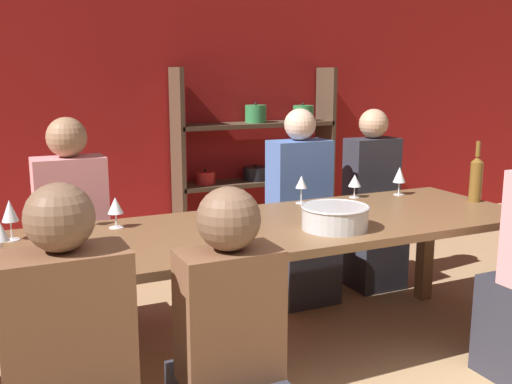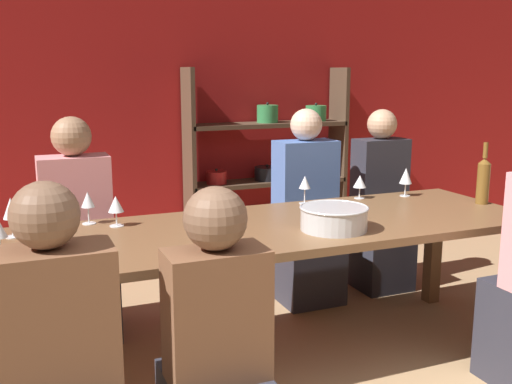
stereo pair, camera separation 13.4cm
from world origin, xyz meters
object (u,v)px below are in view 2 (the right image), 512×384
at_px(wine_glass_white_b, 305,184).
at_px(person_near_a, 218,375).
at_px(wine_glass_white_a, 406,177).
at_px(shelf_unit, 270,171).
at_px(mixing_bowl, 334,217).
at_px(wine_glass_red_a, 88,201).
at_px(person_far_a, 304,230).
at_px(wine_glass_empty_a, 11,209).
at_px(person_far_c, 79,256).
at_px(wine_glass_white_c, 116,205).
at_px(person_far_b, 378,221).
at_px(cell_phone, 239,213).
at_px(dining_table, 264,240).
at_px(wine_glass_white_d, 360,182).
at_px(wine_bottle_green, 483,180).

bearing_deg(wine_glass_white_b, person_near_a, -129.01).
bearing_deg(person_near_a, wine_glass_white_a, 34.57).
relative_size(shelf_unit, wine_glass_white_a, 8.69).
height_order(mixing_bowl, person_near_a, person_near_a).
height_order(wine_glass_white_b, wine_glass_red_a, same).
height_order(shelf_unit, person_far_a, shelf_unit).
relative_size(wine_glass_empty_a, person_far_c, 0.15).
height_order(wine_glass_white_c, person_far_b, person_far_b).
height_order(wine_glass_white_a, wine_glass_white_b, wine_glass_white_a).
bearing_deg(person_near_a, cell_phone, 65.42).
bearing_deg(wine_glass_white_b, wine_glass_empty_a, -175.48).
distance_m(dining_table, wine_glass_red_a, 0.89).
relative_size(wine_glass_white_b, cell_phone, 0.97).
height_order(wine_glass_white_b, person_far_b, person_far_b).
bearing_deg(person_far_b, wine_glass_white_d, 43.80).
bearing_deg(mixing_bowl, wine_bottle_green, 9.64).
relative_size(dining_table, wine_bottle_green, 8.05).
relative_size(wine_glass_white_a, person_far_c, 0.14).
bearing_deg(person_far_b, cell_phone, 21.40).
xyz_separation_m(mixing_bowl, wine_glass_white_d, (0.50, 0.57, 0.04)).
xyz_separation_m(person_far_a, person_far_c, (-1.42, -0.02, 0.00)).
height_order(wine_glass_empty_a, person_near_a, person_near_a).
height_order(wine_glass_red_a, person_far_c, person_far_c).
xyz_separation_m(wine_glass_empty_a, wine_glass_white_a, (2.21, 0.08, -0.01)).
height_order(wine_glass_white_a, wine_glass_white_d, wine_glass_white_a).
xyz_separation_m(wine_glass_red_a, cell_phone, (0.76, -0.08, -0.11)).
relative_size(wine_glass_white_b, person_far_a, 0.13).
height_order(wine_glass_white_b, person_near_a, person_near_a).
distance_m(wine_glass_white_b, person_far_c, 1.33).
bearing_deg(wine_glass_red_a, person_near_a, -75.61).
bearing_deg(cell_phone, person_far_c, 151.07).
height_order(wine_glass_white_a, person_far_b, person_far_b).
distance_m(mixing_bowl, person_far_b, 1.35).
bearing_deg(person_near_a, wine_bottle_green, 21.86).
relative_size(wine_glass_red_a, person_near_a, 0.15).
distance_m(shelf_unit, wine_glass_empty_a, 2.81).
bearing_deg(mixing_bowl, wine_glass_red_a, 152.34).
bearing_deg(wine_glass_white_b, person_far_c, 163.81).
distance_m(mixing_bowl, person_near_a, 1.03).
bearing_deg(cell_phone, wine_glass_empty_a, -177.90).
bearing_deg(wine_glass_white_c, wine_glass_red_a, 140.45).
distance_m(wine_glass_empty_a, wine_glass_white_a, 2.21).
distance_m(person_near_a, person_far_a, 1.86).
height_order(dining_table, person_far_c, person_far_c).
bearing_deg(person_near_a, person_far_a, 53.57).
bearing_deg(wine_glass_white_a, person_far_b, 75.81).
distance_m(wine_glass_white_c, person_far_a, 1.41).
bearing_deg(wine_glass_red_a, wine_glass_white_a, -1.16).
distance_m(wine_glass_white_a, cell_phone, 1.10).
bearing_deg(shelf_unit, person_far_c, -141.98).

